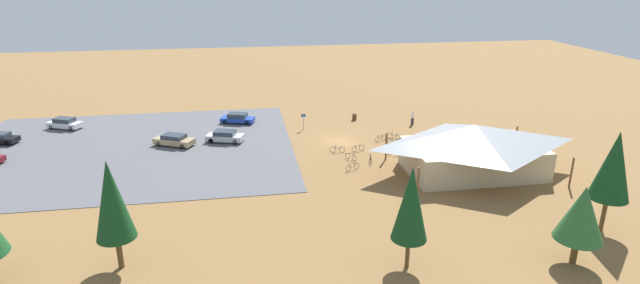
{
  "coord_description": "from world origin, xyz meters",
  "views": [
    {
      "loc": [
        11.63,
        56.09,
        19.85
      ],
      "look_at": [
        2.88,
        3.4,
        1.2
      ],
      "focal_mm": 27.83,
      "sensor_mm": 36.0,
      "label": 1
    }
  ],
  "objects_px": {
    "pine_far_west": "(411,204)",
    "bicycle_yellow_edge_north": "(358,148)",
    "pine_far_east": "(582,214)",
    "car_blue_inner_stall": "(238,118)",
    "car_white_back_corner": "(65,123)",
    "car_tan_by_curb": "(174,140)",
    "bike_pavilion": "(474,146)",
    "bicycle_teal_front_row": "(394,136)",
    "bicycle_red_near_porch": "(394,152)",
    "visitor_near_lot": "(494,140)",
    "lot_sign": "(303,119)",
    "bicycle_green_near_sign": "(371,159)",
    "visitor_at_bikes": "(413,118)",
    "bicycle_orange_yard_center": "(352,167)",
    "bicycle_black_by_bin": "(381,138)",
    "bicycle_blue_lone_east": "(337,149)",
    "pine_mideast": "(614,166)",
    "bicycle_white_yard_left": "(351,157)",
    "car_silver_second_row": "(225,136)",
    "bicycle_silver_yard_right": "(394,141)",
    "pine_east": "(112,200)",
    "trash_bin": "(354,117)"
  },
  "relations": [
    {
      "from": "bicycle_green_near_sign",
      "to": "car_tan_by_curb",
      "type": "height_order",
      "value": "car_tan_by_curb"
    },
    {
      "from": "bicycle_red_near_porch",
      "to": "bicycle_orange_yard_center",
      "type": "distance_m",
      "value": 6.55
    },
    {
      "from": "bike_pavilion",
      "to": "bicycle_red_near_porch",
      "type": "distance_m",
      "value": 9.17
    },
    {
      "from": "visitor_at_bikes",
      "to": "lot_sign",
      "type": "bearing_deg",
      "value": -1.34
    },
    {
      "from": "bicycle_red_near_porch",
      "to": "car_tan_by_curb",
      "type": "bearing_deg",
      "value": -16.68
    },
    {
      "from": "pine_mideast",
      "to": "bicycle_yellow_edge_north",
      "type": "distance_m",
      "value": 26.33
    },
    {
      "from": "bicycle_yellow_edge_north",
      "to": "car_tan_by_curb",
      "type": "height_order",
      "value": "car_tan_by_curb"
    },
    {
      "from": "lot_sign",
      "to": "bicycle_silver_yard_right",
      "type": "height_order",
      "value": "lot_sign"
    },
    {
      "from": "bicycle_white_yard_left",
      "to": "bicycle_yellow_edge_north",
      "type": "distance_m",
      "value": 2.87
    },
    {
      "from": "bicycle_silver_yard_right",
      "to": "car_tan_by_curb",
      "type": "bearing_deg",
      "value": -8.23
    },
    {
      "from": "bike_pavilion",
      "to": "pine_east",
      "type": "relative_size",
      "value": 1.94
    },
    {
      "from": "pine_far_east",
      "to": "car_blue_inner_stall",
      "type": "relative_size",
      "value": 1.25
    },
    {
      "from": "car_blue_inner_stall",
      "to": "visitor_near_lot",
      "type": "bearing_deg",
      "value": 153.58
    },
    {
      "from": "bike_pavilion",
      "to": "bicycle_teal_front_row",
      "type": "xyz_separation_m",
      "value": [
        4.75,
        -11.45,
        -2.47
      ]
    },
    {
      "from": "bicycle_green_near_sign",
      "to": "car_tan_by_curb",
      "type": "distance_m",
      "value": 23.43
    },
    {
      "from": "bicycle_silver_yard_right",
      "to": "bicycle_blue_lone_east",
      "type": "height_order",
      "value": "bicycle_silver_yard_right"
    },
    {
      "from": "pine_far_east",
      "to": "bicycle_silver_yard_right",
      "type": "height_order",
      "value": "pine_far_east"
    },
    {
      "from": "bicycle_green_near_sign",
      "to": "bicycle_orange_yard_center",
      "type": "height_order",
      "value": "bicycle_orange_yard_center"
    },
    {
      "from": "lot_sign",
      "to": "bicycle_green_near_sign",
      "type": "bearing_deg",
      "value": 113.68
    },
    {
      "from": "bike_pavilion",
      "to": "trash_bin",
      "type": "relative_size",
      "value": 17.47
    },
    {
      "from": "visitor_at_bikes",
      "to": "bicycle_yellow_edge_north",
      "type": "bearing_deg",
      "value": 42.68
    },
    {
      "from": "visitor_at_bikes",
      "to": "pine_far_east",
      "type": "bearing_deg",
      "value": 90.09
    },
    {
      "from": "bicycle_red_near_porch",
      "to": "visitor_near_lot",
      "type": "relative_size",
      "value": 0.9
    },
    {
      "from": "car_white_back_corner",
      "to": "car_silver_second_row",
      "type": "bearing_deg",
      "value": 157.02
    },
    {
      "from": "pine_mideast",
      "to": "bicycle_black_by_bin",
      "type": "height_order",
      "value": "pine_mideast"
    },
    {
      "from": "bicycle_white_yard_left",
      "to": "bicycle_orange_yard_center",
      "type": "bearing_deg",
      "value": 80.39
    },
    {
      "from": "bicycle_blue_lone_east",
      "to": "car_blue_inner_stall",
      "type": "height_order",
      "value": "car_blue_inner_stall"
    },
    {
      "from": "pine_east",
      "to": "car_silver_second_row",
      "type": "distance_m",
      "value": 27.25
    },
    {
      "from": "pine_far_west",
      "to": "bicycle_white_yard_left",
      "type": "height_order",
      "value": "pine_far_west"
    },
    {
      "from": "bicycle_black_by_bin",
      "to": "car_blue_inner_stall",
      "type": "height_order",
      "value": "car_blue_inner_stall"
    },
    {
      "from": "pine_far_west",
      "to": "pine_far_east",
      "type": "bearing_deg",
      "value": 172.64
    },
    {
      "from": "pine_far_east",
      "to": "car_white_back_corner",
      "type": "bearing_deg",
      "value": -40.88
    },
    {
      "from": "bicycle_black_by_bin",
      "to": "bicycle_blue_lone_east",
      "type": "xyz_separation_m",
      "value": [
        6.01,
        3.07,
        0.02
      ]
    },
    {
      "from": "pine_far_west",
      "to": "car_silver_second_row",
      "type": "xyz_separation_m",
      "value": [
        13.04,
        -29.2,
        -4.16
      ]
    },
    {
      "from": "bicycle_teal_front_row",
      "to": "car_silver_second_row",
      "type": "xyz_separation_m",
      "value": [
        20.49,
        -2.35,
        0.37
      ]
    },
    {
      "from": "bicycle_green_near_sign",
      "to": "bicycle_blue_lone_east",
      "type": "relative_size",
      "value": 1.0
    },
    {
      "from": "visitor_near_lot",
      "to": "bicycle_red_near_porch",
      "type": "bearing_deg",
      "value": 3.39
    },
    {
      "from": "pine_mideast",
      "to": "pine_east",
      "type": "xyz_separation_m",
      "value": [
        36.92,
        -0.83,
        -0.39
      ]
    },
    {
      "from": "bicycle_green_near_sign",
      "to": "bicycle_silver_yard_right",
      "type": "xyz_separation_m",
      "value": [
        -4.34,
        -5.27,
        0.03
      ]
    },
    {
      "from": "pine_far_east",
      "to": "bicycle_black_by_bin",
      "type": "xyz_separation_m",
      "value": [
        6.15,
        -28.0,
        -3.59
      ]
    },
    {
      "from": "visitor_near_lot",
      "to": "pine_far_west",
      "type": "bearing_deg",
      "value": 50.61
    },
    {
      "from": "pine_far_west",
      "to": "bicycle_yellow_edge_north",
      "type": "relative_size",
      "value": 4.72
    },
    {
      "from": "lot_sign",
      "to": "car_blue_inner_stall",
      "type": "xyz_separation_m",
      "value": [
        8.47,
        -4.22,
        -0.69
      ]
    },
    {
      "from": "pine_mideast",
      "to": "bicycle_teal_front_row",
      "type": "height_order",
      "value": "pine_mideast"
    },
    {
      "from": "pine_mideast",
      "to": "lot_sign",
      "type": "bearing_deg",
      "value": -56.51
    },
    {
      "from": "bike_pavilion",
      "to": "bicycle_teal_front_row",
      "type": "bearing_deg",
      "value": -67.46
    },
    {
      "from": "lot_sign",
      "to": "bicycle_yellow_edge_north",
      "type": "relative_size",
      "value": 1.37
    },
    {
      "from": "bike_pavilion",
      "to": "visitor_at_bikes",
      "type": "height_order",
      "value": "bike_pavilion"
    },
    {
      "from": "pine_far_east",
      "to": "bicycle_yellow_edge_north",
      "type": "relative_size",
      "value": 3.71
    },
    {
      "from": "visitor_near_lot",
      "to": "pine_east",
      "type": "bearing_deg",
      "value": 26.49
    }
  ]
}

